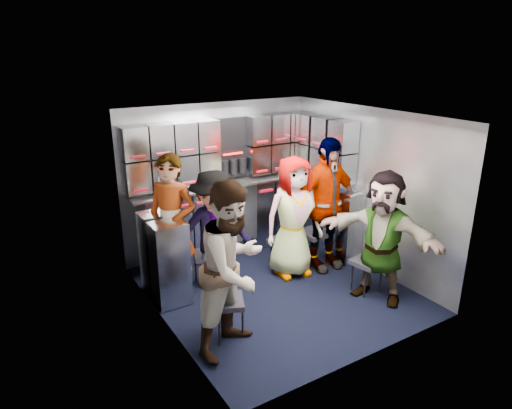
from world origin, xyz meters
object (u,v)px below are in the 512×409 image
jump_seat_mid_right (315,235)px  attendant_standing (172,226)px  jump_seat_mid_left (208,256)px  attendant_arc_a (233,268)px  attendant_arc_b (214,232)px  jump_seat_center (284,242)px  attendant_arc_e (382,237)px  attendant_arc_d (325,205)px  jump_seat_near_right (368,263)px  jump_seat_near_left (225,304)px  attendant_arc_c (293,217)px

jump_seat_mid_right → attendant_standing: (-1.92, 0.24, 0.44)m
jump_seat_mid_left → attendant_arc_a: size_ratio=0.25×
jump_seat_mid_left → attendant_arc_b: (-0.00, -0.18, 0.38)m
jump_seat_center → attendant_arc_a: 1.84m
jump_seat_center → attendant_arc_e: bearing=-67.8°
jump_seat_mid_left → attendant_arc_e: attendant_arc_e is taller
jump_seat_center → attendant_arc_a: size_ratio=0.26×
jump_seat_mid_left → jump_seat_center: bearing=-8.3°
jump_seat_center → attendant_arc_a: (-1.38, -1.13, 0.48)m
jump_seat_center → attendant_arc_d: size_ratio=0.25×
jump_seat_mid_right → attendant_arc_e: 1.19m
attendant_arc_b → attendant_arc_d: size_ratio=0.85×
attendant_standing → attendant_arc_b: bearing=24.9°
jump_seat_near_right → attendant_arc_e: size_ratio=0.27×
attendant_arc_b → attendant_arc_d: 1.51m
jump_seat_near_right → attendant_arc_d: 0.93m
attendant_arc_a → attendant_arc_b: (0.34, 1.10, -0.10)m
jump_seat_center → attendant_arc_d: 0.73m
jump_seat_near_right → attendant_arc_e: 0.45m
jump_seat_mid_left → attendant_arc_d: attendant_arc_d is taller
jump_seat_near_left → jump_seat_near_right: (1.87, -0.08, -0.01)m
jump_seat_center → jump_seat_mid_right: 0.46m
jump_seat_center → jump_seat_mid_right: bearing=-8.6°
jump_seat_mid_left → attendant_arc_d: (1.49, -0.40, 0.52)m
attendant_arc_c → attendant_arc_e: (0.49, -1.02, -0.01)m
attendant_arc_b → jump_seat_center: bearing=8.8°
jump_seat_mid_right → jump_seat_near_right: bearing=-87.8°
jump_seat_mid_left → jump_seat_center: jump_seat_center is taller
jump_seat_near_left → attendant_arc_c: size_ratio=0.30×
jump_seat_near_left → jump_seat_mid_left: 1.15m
attendant_arc_d → jump_seat_near_right: bearing=-86.6°
attendant_standing → attendant_arc_c: 1.51m
attendant_arc_a → attendant_arc_e: attendant_arc_a is taller
attendant_arc_b → attendant_arc_c: size_ratio=0.95×
jump_seat_mid_left → attendant_arc_e: size_ratio=0.27×
attendant_arc_e → jump_seat_center: bearing=179.3°
jump_seat_mid_left → jump_seat_center: 1.05m
attendant_standing → attendant_arc_d: attendant_arc_d is taller
jump_seat_center → attendant_arc_a: attendant_arc_a is taller
jump_seat_near_right → attendant_arc_d: size_ratio=0.23×
jump_seat_mid_right → attendant_arc_d: bearing=-90.0°
jump_seat_mid_left → jump_seat_near_right: bearing=-37.6°
attendant_arc_b → attendant_arc_c: (1.04, -0.15, 0.04)m
jump_seat_mid_right → jump_seat_near_left: bearing=-154.3°
jump_seat_center → attendant_arc_c: attendant_arc_c is taller
jump_seat_near_right → attendant_arc_b: 1.86m
jump_seat_near_right → attendant_arc_c: (-0.49, 0.84, 0.41)m
attendant_arc_e → attendant_arc_c: bearing=-177.3°
jump_seat_center → attendant_standing: 1.55m
jump_seat_near_right → jump_seat_mid_right: bearing=92.2°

